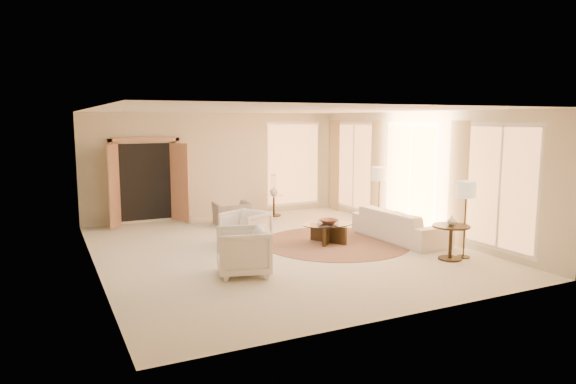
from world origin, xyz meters
name	(u,v)px	position (x,y,z in m)	size (l,w,h in m)	color
room	(279,181)	(0.00, 0.00, 1.40)	(7.04, 8.04, 2.83)	beige
windows_right	(412,175)	(3.45, 0.10, 1.35)	(0.10, 6.40, 2.40)	#FFAB66
window_back_corner	(294,164)	(2.30, 3.95, 1.35)	(1.70, 0.10, 2.40)	#FFAB66
curtains_right	(387,174)	(3.40, 1.00, 1.30)	(0.06, 5.20, 2.60)	tan
french_doors	(146,182)	(-1.90, 3.82, 1.07)	(1.95, 0.66, 2.16)	tan
area_rug	(335,242)	(1.32, -0.04, 0.01)	(3.17, 3.17, 0.01)	#482C1F
sofa	(400,225)	(2.72, -0.43, 0.34)	(2.32, 0.91, 0.68)	white
armchair_left	(246,228)	(-0.55, 0.46, 0.41)	(0.80, 0.75, 0.82)	white
armchair_right	(243,249)	(-1.28, -1.31, 0.44)	(0.86, 0.80, 0.88)	white
accent_chair	(232,210)	(-0.03, 2.72, 0.38)	(0.88, 0.57, 0.77)	gray
coffee_table	(328,231)	(1.18, 0.03, 0.27)	(1.27, 1.27, 0.42)	black
end_table	(451,236)	(2.57, -2.12, 0.45)	(0.69, 0.69, 0.66)	black
side_table	(274,203)	(1.42, 3.39, 0.35)	(0.50, 0.50, 0.58)	#2E271A
floor_lamp_near	(380,177)	(2.85, 0.54, 1.29)	(0.37, 0.37, 1.52)	#2E271A
floor_lamp_far	(466,193)	(2.90, -2.13, 1.25)	(0.36, 0.36, 1.47)	#2E271A
bowl	(328,221)	(1.18, 0.03, 0.47)	(0.37, 0.37, 0.09)	brown
end_vase	(451,221)	(2.57, -2.12, 0.74)	(0.18, 0.18, 0.19)	white
side_vase	(274,190)	(1.42, 3.39, 0.70)	(0.23, 0.23, 0.24)	white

